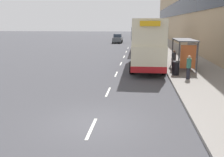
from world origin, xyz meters
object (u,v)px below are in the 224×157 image
double_decker_bus_ahead (144,35)px  litter_bin (176,68)px  double_decker_bus_near (147,42)px  car_0 (118,38)px  pedestrian_1 (174,60)px  bus_shelter (187,49)px  pedestrian_at_shelter (189,67)px

double_decker_bus_ahead → litter_bin: double_decker_bus_ahead is taller
double_decker_bus_near → litter_bin: size_ratio=10.05×
double_decker_bus_ahead → car_0: double_decker_bus_ahead is taller
car_0 → litter_bin: size_ratio=4.22×
double_decker_bus_ahead → litter_bin: bearing=-83.3°
pedestrian_1 → litter_bin: pedestrian_1 is taller
litter_bin → car_0: bearing=102.6°
bus_shelter → pedestrian_1: bus_shelter is taller
pedestrian_1 → double_decker_bus_ahead: bearing=97.8°
pedestrian_at_shelter → bus_shelter: bearing=82.3°
double_decker_bus_near → litter_bin: (2.08, -3.95, -1.61)m
car_0 → litter_bin: bearing=102.6°
pedestrian_at_shelter → pedestrian_1: (-0.60, 3.23, 0.02)m
double_decker_bus_ahead → pedestrian_at_shelter: (2.77, -19.11, -1.30)m
litter_bin → double_decker_bus_near: bearing=117.7°
double_decker_bus_near → litter_bin: 4.74m
double_decker_bus_ahead → pedestrian_1: size_ratio=6.56×
double_decker_bus_near → pedestrian_1: bearing=-43.4°
bus_shelter → double_decker_bus_ahead: 15.47m
double_decker_bus_ahead → pedestrian_at_shelter: size_ratio=6.71×
double_decker_bus_near → car_0: 28.67m
double_decker_bus_ahead → bus_shelter: bearing=-77.6°
car_0 → pedestrian_at_shelter: size_ratio=2.67×
double_decker_bus_ahead → pedestrian_at_shelter: double_decker_bus_ahead is taller
double_decker_bus_near → bus_shelter: bearing=-21.1°
car_0 → litter_bin: car_0 is taller
car_0 → pedestrian_1: (7.24, -30.23, 0.12)m
pedestrian_at_shelter → litter_bin: (-0.68, 1.32, -0.32)m
pedestrian_at_shelter → litter_bin: size_ratio=1.58×
double_decker_bus_ahead → double_decker_bus_near: bearing=-89.9°
double_decker_bus_near → car_0: bearing=100.2°
bus_shelter → double_decker_bus_near: (-3.30, 1.27, 0.41)m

